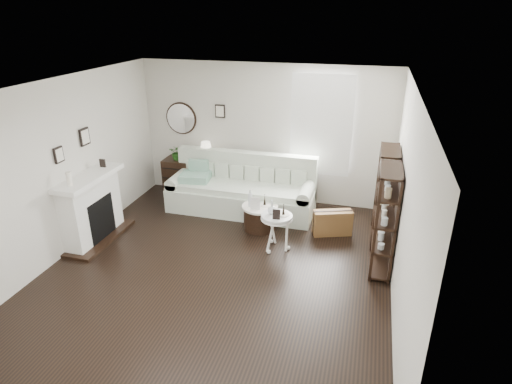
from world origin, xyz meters
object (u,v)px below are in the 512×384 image
(sofa, at_px, (242,192))
(pedestal_table, at_px, (277,218))
(drum_table, at_px, (260,217))
(dresser, at_px, (192,178))

(sofa, height_order, pedestal_table, sofa)
(drum_table, height_order, pedestal_table, pedestal_table)
(sofa, xyz_separation_m, drum_table, (0.54, -0.69, -0.13))
(sofa, height_order, drum_table, sofa)
(pedestal_table, bearing_deg, dresser, 142.16)
(sofa, distance_m, drum_table, 0.88)
(sofa, height_order, dresser, sofa)
(drum_table, distance_m, pedestal_table, 0.83)
(drum_table, bearing_deg, pedestal_table, -54.81)
(sofa, relative_size, drum_table, 4.36)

